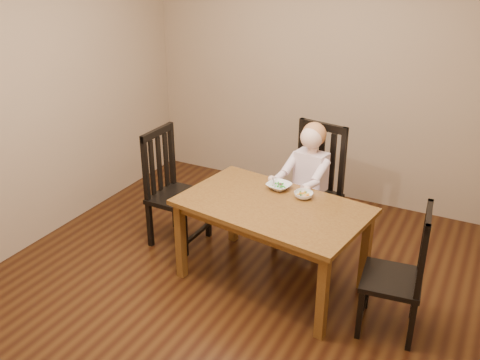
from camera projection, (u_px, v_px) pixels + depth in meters
The scene contains 9 objects.
room at pixel (238, 129), 3.77m from camera, with size 4.01×4.01×2.71m.
dining_table at pixel (272, 214), 4.14m from camera, with size 1.53×1.05×0.71m.
chair_child at pixel (312, 190), 4.75m from camera, with size 0.55×0.53×1.12m.
chair_left at pixel (173, 190), 4.80m from camera, with size 0.44×0.46×1.07m.
chair_right at pixel (400, 274), 3.67m from camera, with size 0.45×0.47×0.98m.
toddler at pixel (309, 175), 4.64m from camera, with size 0.36×0.45×0.62m, color white, non-canonical shape.
bowl_peas at pixel (279, 186), 4.35m from camera, with size 0.19×0.19×0.05m, color white.
bowl_veg at pixel (304, 195), 4.20m from camera, with size 0.15×0.15×0.05m, color white.
fork at pixel (274, 183), 4.35m from camera, with size 0.07×0.11×0.05m.
Camera 1 is at (1.67, -3.17, 2.58)m, focal length 40.00 mm.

